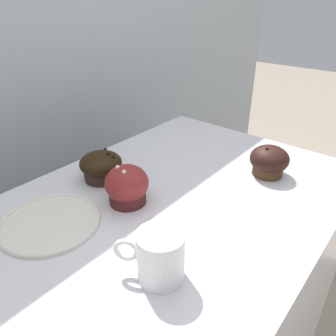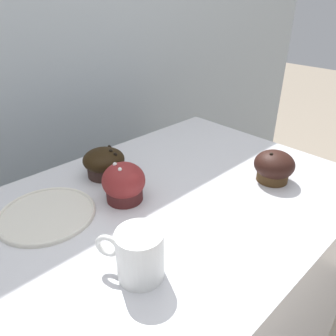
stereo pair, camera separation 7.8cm
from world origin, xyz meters
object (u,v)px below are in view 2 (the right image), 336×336
at_px(muffin_back_right, 274,167).
at_px(serving_plate, 47,214).
at_px(coffee_cup, 139,254).
at_px(muffin_front_center, 104,162).
at_px(muffin_back_left, 124,183).

height_order(muffin_back_right, serving_plate, muffin_back_right).
distance_m(muffin_back_right, serving_plate, 0.54).
relative_size(muffin_back_right, serving_plate, 0.48).
bearing_deg(serving_plate, coffee_cup, -81.78).
relative_size(muffin_front_center, coffee_cup, 0.95).
bearing_deg(muffin_back_left, muffin_back_right, -30.81).
xyz_separation_m(muffin_front_center, serving_plate, (-0.19, -0.06, -0.03)).
xyz_separation_m(coffee_cup, serving_plate, (-0.04, 0.26, -0.04)).
distance_m(muffin_front_center, serving_plate, 0.20).
relative_size(muffin_back_left, coffee_cup, 0.88).
height_order(muffin_front_center, serving_plate, muffin_front_center).
xyz_separation_m(muffin_back_left, coffee_cup, (-0.12, -0.20, 0.00)).
height_order(muffin_back_left, coffee_cup, muffin_back_left).
distance_m(muffin_back_left, muffin_back_right, 0.37).
relative_size(muffin_back_left, serving_plate, 0.48).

